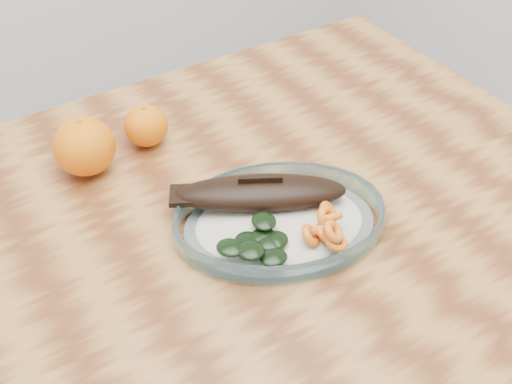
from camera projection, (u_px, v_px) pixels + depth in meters
dining_table at (204, 279)px, 0.93m from camera, size 1.20×0.80×0.75m
plated_meal at (279, 217)px, 0.86m from camera, size 0.67×0.67×0.08m
orange_left at (84, 146)px, 0.94m from camera, size 0.09×0.09×0.09m
orange_right at (146, 126)px, 1.00m from camera, size 0.07×0.07×0.07m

